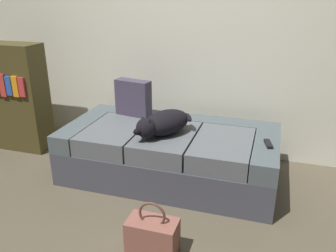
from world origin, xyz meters
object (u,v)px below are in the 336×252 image
dog_dark (163,123)px  throw_pillow (133,98)px  couch (170,153)px  handbag (152,236)px  tv_remote (268,144)px  bookshelf (19,98)px

dog_dark → throw_pillow: 0.58m
couch → handbag: bearing=-79.2°
couch → dog_dark: dog_dark is taller
tv_remote → throw_pillow: (-1.27, 0.34, 0.16)m
couch → bookshelf: (-1.67, 0.15, 0.32)m
couch → dog_dark: 0.36m
bookshelf → couch: bearing=-5.0°
couch → tv_remote: (0.83, -0.08, 0.24)m
throw_pillow → handbag: throw_pillow is taller
throw_pillow → bookshelf: bearing=-174.8°
dog_dark → couch: bearing=82.7°
tv_remote → handbag: tv_remote is taller
throw_pillow → handbag: size_ratio=0.90×
tv_remote → bookshelf: size_ratio=0.14×
throw_pillow → handbag: bearing=-63.0°
dog_dark → throw_pillow: (-0.43, 0.39, 0.07)m
throw_pillow → bookshelf: size_ratio=0.31×
handbag → throw_pillow: bearing=117.0°
handbag → couch: bearing=100.8°
dog_dark → tv_remote: (0.84, 0.05, -0.09)m
dog_dark → bookshelf: bearing=170.5°
bookshelf → throw_pillow: bearing=5.2°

